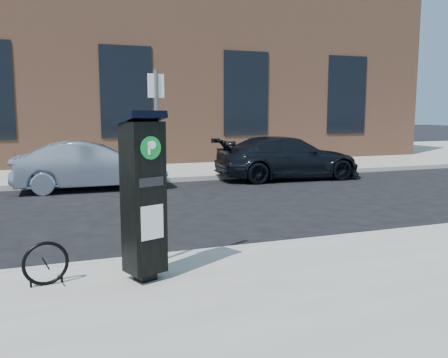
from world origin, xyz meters
name	(u,v)px	position (x,y,z in m)	size (l,w,h in m)	color
ground	(248,254)	(0.00, 0.00, 0.00)	(120.00, 120.00, 0.00)	black
sidewalk_far	(121,162)	(0.00, 14.00, 0.07)	(60.00, 12.00, 0.15)	gray
curb_near	(249,250)	(0.00, -0.02, 0.07)	(60.00, 0.12, 0.16)	#9E9B93
curb_far	(148,181)	(0.00, 8.02, 0.07)	(60.00, 0.12, 0.16)	#9E9B93
building	(110,72)	(0.00, 17.00, 4.15)	(28.00, 10.05, 8.25)	#945E43
parking_kiosk	(143,195)	(-1.83, -0.98, 1.23)	(0.60, 0.57, 2.11)	black
sign_pole	(158,168)	(-1.50, -0.30, 1.47)	(0.23, 0.21, 2.65)	#4E4B45
bike_rack	(46,264)	(-2.99, -0.76, 0.42)	(0.55, 0.13, 0.55)	black
car_silver	(90,166)	(-1.80, 7.40, 0.70)	(1.48, 4.26, 1.40)	#8391A7
car_dark	(288,158)	(4.60, 7.40, 0.71)	(2.00, 4.91, 1.43)	black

